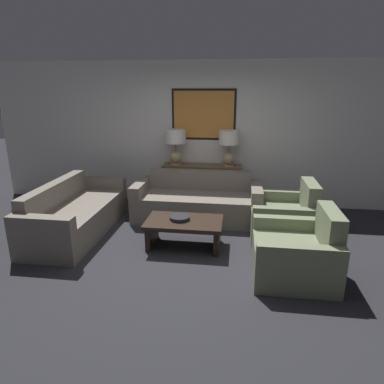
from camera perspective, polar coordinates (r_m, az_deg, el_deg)
ground_plane at (r=4.60m, az=-1.41°, el=-11.17°), size 20.00×20.00×0.00m
back_wall at (r=6.52m, az=1.98°, el=9.57°), size 8.13×0.12×2.65m
console_table at (r=6.44m, az=1.64°, el=1.02°), size 1.45×0.40×0.80m
table_lamp_left at (r=6.33m, az=-2.73°, el=8.40°), size 0.37×0.37×0.64m
table_lamp_right at (r=6.23m, az=6.20°, el=8.18°), size 0.37×0.37×0.64m
couch_by_back_wall at (r=5.85m, az=0.92°, el=-1.82°), size 2.14×0.86×0.78m
couch_by_side at (r=5.60m, az=-18.82°, el=-3.63°), size 0.86×2.14×0.78m
coffee_table at (r=4.83m, az=-1.32°, el=-5.93°), size 1.07×0.65×0.40m
decorative_bowl at (r=4.81m, az=-2.09°, el=-4.33°), size 0.28×0.28×0.05m
armchair_near_back_wall at (r=5.39m, az=15.21°, el=-4.13°), size 0.93×0.98×0.85m
armchair_near_camera at (r=4.30m, az=17.10°, el=-9.81°), size 0.93×0.98×0.85m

